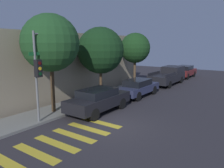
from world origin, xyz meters
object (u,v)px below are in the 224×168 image
at_px(sedan_near_corner, 98,100).
at_px(tree_midblock, 101,51).
at_px(pickup_truck, 169,75).
at_px(sedan_far_end, 185,71).
at_px(sedan_middle, 138,87).
at_px(tree_near_corner, 50,43).
at_px(tree_far_end, 135,48).
at_px(traffic_light_pole, 43,62).

distance_m(sedan_near_corner, tree_midblock, 4.70).
xyz_separation_m(pickup_truck, sedan_far_end, (5.78, 0.00, -0.11)).
bearing_deg(sedan_near_corner, pickup_truck, 0.00).
distance_m(sedan_middle, pickup_truck, 6.90).
relative_size(tree_near_corner, tree_far_end, 1.13).
height_order(sedan_far_end, tree_far_end, tree_far_end).
relative_size(traffic_light_pole, sedan_near_corner, 1.06).
height_order(sedan_near_corner, tree_far_end, tree_far_end).
relative_size(tree_near_corner, tree_midblock, 1.08).
distance_m(traffic_light_pole, tree_midblock, 6.15).
bearing_deg(pickup_truck, tree_far_end, 150.17).
relative_size(sedan_near_corner, sedan_middle, 1.01).
bearing_deg(sedan_near_corner, tree_far_end, 14.14).
xyz_separation_m(sedan_middle, tree_midblock, (-2.26, 2.12, 3.02)).
relative_size(sedan_middle, tree_far_end, 0.86).
relative_size(traffic_light_pole, tree_near_corner, 0.82).
relative_size(sedan_far_end, tree_near_corner, 0.76).
xyz_separation_m(tree_near_corner, tree_far_end, (10.25, 0.00, -0.45)).
height_order(sedan_near_corner, tree_near_corner, tree_near_corner).
relative_size(sedan_near_corner, pickup_truck, 0.80).
bearing_deg(tree_midblock, sedan_middle, -43.15).
distance_m(sedan_near_corner, pickup_truck, 12.13).
bearing_deg(tree_far_end, tree_midblock, 180.00).
distance_m(traffic_light_pole, sedan_middle, 8.81).
xyz_separation_m(sedan_near_corner, sedan_middle, (5.23, 0.00, -0.05)).
height_order(traffic_light_pole, tree_midblock, tree_midblock).
distance_m(sedan_far_end, tree_midblock, 15.38).
relative_size(tree_midblock, tree_far_end, 1.04).
xyz_separation_m(sedan_near_corner, tree_far_end, (8.43, 2.12, 3.07)).
xyz_separation_m(traffic_light_pole, tree_far_end, (11.54, 0.86, 0.57)).
bearing_deg(sedan_far_end, tree_near_corner, 173.86).
xyz_separation_m(sedan_near_corner, sedan_far_end, (17.91, 0.00, 0.00)).
xyz_separation_m(traffic_light_pole, sedan_middle, (8.34, -1.27, -2.55)).
xyz_separation_m(sedan_near_corner, tree_midblock, (2.96, 2.12, 2.97)).
bearing_deg(tree_near_corner, pickup_truck, -8.65).
relative_size(sedan_near_corner, tree_near_corner, 0.77).
xyz_separation_m(sedan_middle, pickup_truck, (6.90, -0.00, 0.17)).
bearing_deg(pickup_truck, tree_midblock, 166.96).
bearing_deg(tree_far_end, pickup_truck, -29.83).
bearing_deg(sedan_middle, pickup_truck, -0.00).
height_order(tree_near_corner, tree_midblock, tree_near_corner).
bearing_deg(sedan_near_corner, traffic_light_pole, 157.83).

